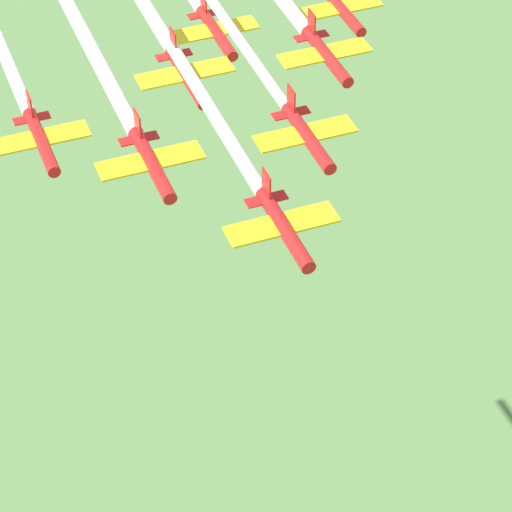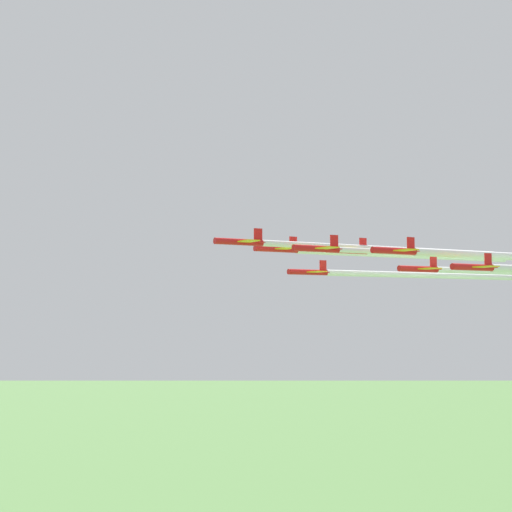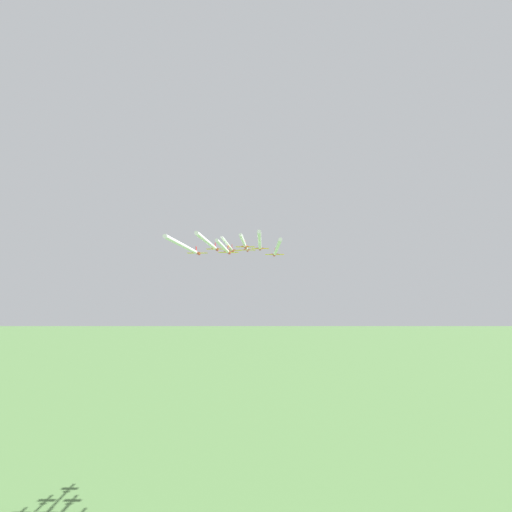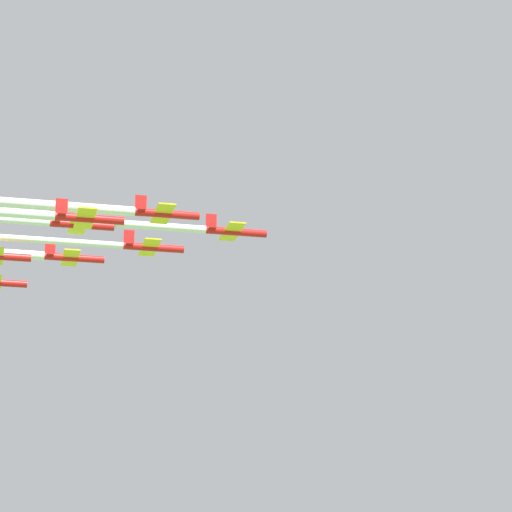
{
  "view_description": "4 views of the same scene",
  "coord_description": "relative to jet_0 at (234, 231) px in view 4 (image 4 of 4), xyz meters",
  "views": [
    {
      "loc": [
        39.0,
        72.9,
        170.54
      ],
      "look_at": [
        3.0,
        19.73,
        113.31
      ],
      "focal_mm": 85.0,
      "sensor_mm": 36.0,
      "label": 1
    },
    {
      "loc": [
        -84.41,
        95.46,
        106.19
      ],
      "look_at": [
        1.28,
        17.91,
        114.14
      ],
      "focal_mm": 50.0,
      "sensor_mm": 36.0,
      "label": 2
    },
    {
      "loc": [
        -34.86,
        -166.76,
        98.69
      ],
      "look_at": [
        6.19,
        22.1,
        113.58
      ],
      "focal_mm": 28.0,
      "sensor_mm": 36.0,
      "label": 3
    },
    {
      "loc": [
        146.66,
        -45.95,
        63.13
      ],
      "look_at": [
        0.68,
        24.84,
        113.5
      ],
      "focal_mm": 85.0,
      "sensor_mm": 36.0,
      "label": 4
    }
  ],
  "objects": [
    {
      "name": "jet_0",
      "position": [
        0.0,
        0.0,
        0.0
      ],
      "size": [
        8.35,
        8.63,
        2.89
      ],
      "rotation": [
        0.0,
        0.0,
        6.05
      ],
      "color": "red"
    },
    {
      "name": "jet_1",
      "position": [
        -8.52,
        -8.95,
        -1.11
      ],
      "size": [
        8.35,
        8.63,
        2.89
      ],
      "rotation": [
        0.0,
        0.0,
        6.05
      ],
      "color": "red"
    },
    {
      "name": "jet_2",
      "position": [
        3.68,
        -11.8,
        -0.32
      ],
      "size": [
        8.35,
        8.63,
        2.89
      ],
      "rotation": [
        0.0,
        0.0,
        6.05
      ],
      "color": "red"
    },
    {
      "name": "jet_3",
      "position": [
        -17.04,
        -17.89,
        -1.49
      ],
      "size": [
        8.35,
        8.63,
        2.89
      ],
      "rotation": [
        0.0,
        0.0,
        6.05
      ],
      "color": "red"
    },
    {
      "name": "jet_4",
      "position": [
        -4.84,
        -20.74,
        -0.58
      ],
      "size": [
        8.35,
        8.63,
        2.89
      ],
      "rotation": [
        0.0,
        0.0,
        6.05
      ],
      "color": "red"
    },
    {
      "name": "jet_5",
      "position": [
        7.36,
        -23.59,
        -3.87
      ],
      "size": [
        8.35,
        8.63,
        2.89
      ],
      "rotation": [
        0.0,
        0.0,
        6.05
      ],
      "color": "red"
    },
    {
      "name": "smoke_trail_0",
      "position": [
        -6.92,
        -29.66,
        -0.04
      ],
      "size": [
        13.07,
        51.84,
        1.06
      ],
      "rotation": [
        0.0,
        0.0,
        6.05
      ],
      "color": "white"
    }
  ]
}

